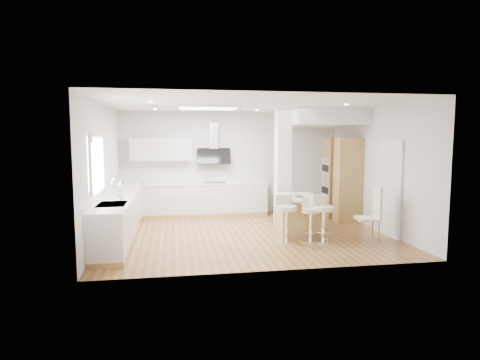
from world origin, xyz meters
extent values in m
plane|color=olive|center=(0.00, 0.00, 0.00)|extent=(6.00, 6.00, 0.00)
cube|color=silver|center=(0.00, 0.00, 0.00)|extent=(6.00, 5.00, 0.02)
cube|color=beige|center=(0.00, 2.50, 1.40)|extent=(6.00, 0.04, 2.80)
cube|color=beige|center=(-3.00, 0.00, 1.40)|extent=(0.04, 5.00, 2.80)
cube|color=beige|center=(3.00, 0.00, 1.40)|extent=(0.04, 5.00, 2.80)
cube|color=silver|center=(-0.80, 0.60, 2.77)|extent=(1.40, 0.95, 0.05)
cube|color=white|center=(-0.80, 0.60, 2.76)|extent=(1.25, 0.80, 0.03)
cylinder|color=white|center=(-2.00, 1.50, 2.78)|extent=(0.10, 0.10, 0.02)
cylinder|color=white|center=(-2.00, -0.50, 2.78)|extent=(0.10, 0.10, 0.02)
cylinder|color=white|center=(0.50, 1.50, 2.78)|extent=(0.10, 0.10, 0.02)
cylinder|color=white|center=(2.00, 1.00, 2.78)|extent=(0.10, 0.10, 0.02)
cylinder|color=white|center=(2.00, -0.50, 2.78)|extent=(0.10, 0.10, 0.02)
cube|color=white|center=(-2.96, -0.90, 1.65)|extent=(0.03, 1.15, 0.95)
cube|color=silver|center=(-2.95, -0.90, 2.15)|extent=(0.04, 1.28, 0.06)
cube|color=silver|center=(-2.95, -0.90, 1.15)|extent=(0.04, 1.28, 0.06)
cube|color=silver|center=(-2.95, -1.51, 1.65)|extent=(0.04, 0.06, 0.95)
cube|color=silver|center=(-2.95, -0.29, 1.65)|extent=(0.04, 0.06, 0.95)
cube|color=#A3A7AB|center=(-2.94, -0.90, 2.08)|extent=(0.03, 1.18, 0.14)
cube|color=#4B443B|center=(2.99, -0.60, 1.00)|extent=(0.02, 0.90, 2.00)
cube|color=silver|center=(2.97, -0.60, 1.00)|extent=(0.05, 1.00, 2.10)
cube|color=#AD874A|center=(-2.70, 0.25, 0.05)|extent=(0.60, 4.50, 0.10)
cube|color=beige|center=(-2.70, 0.25, 0.48)|extent=(0.60, 4.50, 0.76)
cube|color=#F3EBCE|center=(-2.70, 0.25, 0.88)|extent=(0.63, 4.50, 0.04)
cube|color=#ACACB1|center=(-2.70, -1.00, 0.89)|extent=(0.50, 0.75, 0.02)
cube|color=#ACACB1|center=(-2.70, -1.18, 0.84)|extent=(0.40, 0.34, 0.10)
cube|color=#ACACB1|center=(-2.70, -0.82, 0.84)|extent=(0.40, 0.34, 0.10)
cylinder|color=white|center=(-2.58, -0.70, 1.08)|extent=(0.02, 0.02, 0.36)
torus|color=white|center=(-2.65, -0.70, 1.26)|extent=(0.18, 0.02, 0.18)
imported|color=#549049|center=(-2.65, -0.35, 1.06)|extent=(0.17, 0.12, 0.33)
cube|color=#AD874A|center=(-0.75, 2.20, 0.05)|extent=(3.30, 0.60, 0.10)
cube|color=beige|center=(-0.75, 2.20, 0.48)|extent=(3.30, 0.60, 0.76)
cube|color=#F3EBCE|center=(-0.75, 2.20, 0.88)|extent=(3.33, 0.63, 0.04)
cube|color=black|center=(-0.50, 2.20, 0.91)|extent=(0.60, 0.40, 0.01)
cube|color=beige|center=(-1.90, 2.33, 1.80)|extent=(1.60, 0.34, 0.60)
cube|color=#ACACB1|center=(-0.50, 2.40, 2.15)|extent=(0.25, 0.18, 0.70)
cube|color=black|center=(-0.50, 2.32, 1.60)|extent=(0.90, 0.26, 0.44)
cube|color=silver|center=(1.05, 0.95, 1.40)|extent=(0.35, 0.35, 2.80)
cube|color=silver|center=(2.10, 1.40, 2.60)|extent=(1.78, 2.20, 0.40)
cube|color=#AD874A|center=(2.68, 1.50, 1.05)|extent=(0.62, 0.62, 2.10)
cube|color=#AD874A|center=(2.68, 0.80, 1.05)|extent=(0.62, 0.40, 2.10)
cube|color=#ACACB1|center=(2.37, 1.50, 1.30)|extent=(0.02, 0.55, 0.55)
cube|color=#ACACB1|center=(2.37, 1.50, 0.72)|extent=(0.02, 0.55, 0.55)
cube|color=black|center=(2.36, 1.50, 1.30)|extent=(0.01, 0.45, 0.18)
cube|color=black|center=(2.36, 1.50, 0.72)|extent=(0.01, 0.45, 0.18)
cube|color=#AD874A|center=(1.10, -0.04, 0.39)|extent=(0.95, 1.35, 0.77)
cube|color=#F3EBCE|center=(1.10, -0.04, 0.79)|extent=(1.03, 1.43, 0.04)
imported|color=gray|center=(1.09, -0.17, 0.84)|extent=(0.26, 0.26, 0.06)
sphere|color=orange|center=(1.12, -0.18, 0.84)|extent=(0.07, 0.07, 0.06)
sphere|color=orange|center=(1.05, -0.15, 0.84)|extent=(0.07, 0.07, 0.06)
sphere|color=olive|center=(1.08, -0.21, 0.84)|extent=(0.07, 0.07, 0.06)
cylinder|color=white|center=(0.64, -0.83, 0.01)|extent=(0.47, 0.47, 0.03)
cylinder|color=white|center=(0.64, -0.83, 0.34)|extent=(0.07, 0.07, 0.63)
cylinder|color=white|center=(0.64, -0.83, 0.21)|extent=(0.36, 0.36, 0.01)
cylinder|color=beige|center=(0.64, -0.83, 0.70)|extent=(0.45, 0.45, 0.10)
cube|color=beige|center=(0.63, -0.68, 0.84)|extent=(0.37, 0.09, 0.21)
cylinder|color=white|center=(1.15, -0.84, 0.01)|extent=(0.46, 0.46, 0.03)
cylinder|color=white|center=(1.15, -0.84, 0.31)|extent=(0.07, 0.07, 0.57)
cylinder|color=white|center=(1.15, -0.84, 0.19)|extent=(0.35, 0.35, 0.01)
cylinder|color=beige|center=(1.15, -0.84, 0.63)|extent=(0.43, 0.43, 0.09)
cube|color=beige|center=(1.17, -0.70, 0.77)|extent=(0.34, 0.11, 0.19)
cylinder|color=white|center=(1.39, -0.92, 0.01)|extent=(0.53, 0.53, 0.03)
cylinder|color=white|center=(1.39, -0.92, 0.33)|extent=(0.08, 0.08, 0.62)
cylinder|color=white|center=(1.39, -0.92, 0.21)|extent=(0.41, 0.41, 0.01)
cylinder|color=beige|center=(1.39, -0.92, 0.69)|extent=(0.51, 0.51, 0.10)
cube|color=beige|center=(1.34, -0.78, 0.83)|extent=(0.36, 0.16, 0.21)
cube|color=beige|center=(2.30, -1.01, 0.46)|extent=(0.49, 0.49, 0.06)
cube|color=beige|center=(2.49, -1.03, 0.78)|extent=(0.10, 0.41, 0.70)
cylinder|color=#AD874A|center=(2.10, -1.15, 0.21)|extent=(0.04, 0.04, 0.43)
cylinder|color=#AD874A|center=(2.15, -0.81, 0.21)|extent=(0.04, 0.04, 0.43)
cylinder|color=#AD874A|center=(2.45, -1.20, 0.21)|extent=(0.04, 0.04, 0.43)
cylinder|color=#AD874A|center=(2.50, -0.86, 0.21)|extent=(0.04, 0.04, 0.43)
camera|label=1|loc=(-1.58, -8.50, 2.10)|focal=30.00mm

